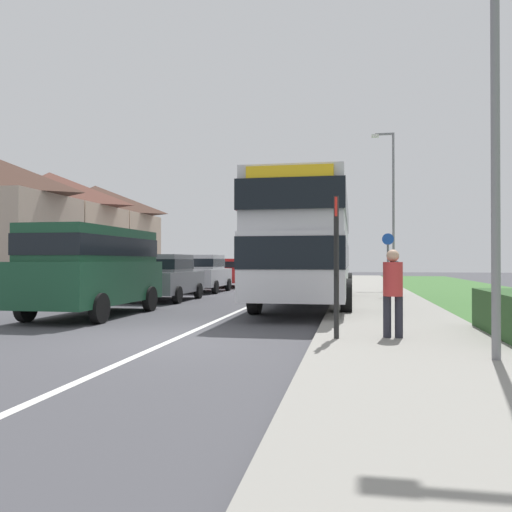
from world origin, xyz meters
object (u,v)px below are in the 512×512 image
pedestrian_at_stop (393,289)px  cycle_route_sign (388,262)px  pedestrian_walking_away (394,273)px  parked_car_red (230,271)px  parked_car_grey (164,276)px  street_lamp_near (488,29)px  bus_stop_sign (336,257)px  parked_car_silver (203,272)px  street_lamp_mid (391,200)px  parked_van_dark_green (94,264)px  double_decker_bus (309,240)px

pedestrian_at_stop → cycle_route_sign: 10.97m
pedestrian_walking_away → parked_car_red: bearing=140.6°
parked_car_grey → street_lamp_near: bearing=-50.9°
pedestrian_walking_away → bus_stop_sign: bearing=-98.8°
pedestrian_walking_away → street_lamp_near: bearing=-89.3°
parked_car_silver → parked_car_red: bearing=89.1°
cycle_route_sign → pedestrian_walking_away: bearing=76.0°
parked_car_grey → parked_car_silver: (-0.08, 5.35, 0.02)m
parked_car_silver → pedestrian_at_stop: parked_car_silver is taller
parked_car_silver → bus_stop_sign: (6.62, -14.42, 0.59)m
street_lamp_mid → cycle_route_sign: bearing=-95.3°
parked_car_silver → street_lamp_mid: street_lamp_mid is taller
cycle_route_sign → street_lamp_mid: (0.61, 6.64, 3.10)m
street_lamp_mid → parked_car_silver: bearing=-158.7°
pedestrian_at_stop → street_lamp_near: bearing=-58.4°
pedestrian_at_stop → street_lamp_near: 4.27m
cycle_route_sign → parked_van_dark_green: bearing=-137.0°
bus_stop_sign → street_lamp_near: size_ratio=0.32×
parked_van_dark_green → parked_car_red: 15.79m
parked_van_dark_green → street_lamp_near: bearing=-31.3°
parked_car_silver → street_lamp_near: (8.73, -15.98, 3.71)m
cycle_route_sign → parked_car_grey: bearing=-165.2°
pedestrian_at_stop → street_lamp_near: (1.14, -1.84, 3.69)m
bus_stop_sign → cycle_route_sign: bus_stop_sign is taller
parked_car_grey → parked_car_red: size_ratio=0.90×
street_lamp_near → parked_car_silver: bearing=118.6°
pedestrian_at_stop → double_decker_bus: bearing=105.2°
double_decker_bus → street_lamp_mid: street_lamp_mid is taller
parked_car_red → pedestrian_at_stop: pedestrian_at_stop is taller
double_decker_bus → cycle_route_sign: 4.29m
double_decker_bus → parked_car_silver: (-5.48, 6.41, -1.19)m
parked_van_dark_green → pedestrian_walking_away: 12.22m
double_decker_bus → parked_car_grey: (-5.41, 1.06, -1.21)m
parked_car_grey → street_lamp_mid: 12.93m
parked_car_silver → cycle_route_sign: 8.84m
bus_stop_sign → street_lamp_mid: street_lamp_mid is taller
pedestrian_at_stop → pedestrian_walking_away: 12.27m
parked_van_dark_green → parked_car_red: parked_van_dark_green is taller
parked_car_silver → pedestrian_walking_away: (8.55, -1.91, 0.03)m
parked_car_red → cycle_route_sign: 11.60m
double_decker_bus → street_lamp_near: size_ratio=1.35×
bus_stop_sign → parked_car_grey: bearing=125.8°
parked_van_dark_green → parked_car_silver: (-0.12, 10.75, -0.43)m
pedestrian_walking_away → cycle_route_sign: 1.40m
parked_van_dark_green → pedestrian_at_stop: 8.22m
street_lamp_mid → parked_car_grey: bearing=-134.9°
pedestrian_at_stop → street_lamp_mid: bearing=85.9°
parked_car_silver → street_lamp_near: size_ratio=0.48×
parked_van_dark_green → bus_stop_sign: (6.50, -3.67, 0.16)m
parked_van_dark_green → parked_car_red: size_ratio=1.12×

